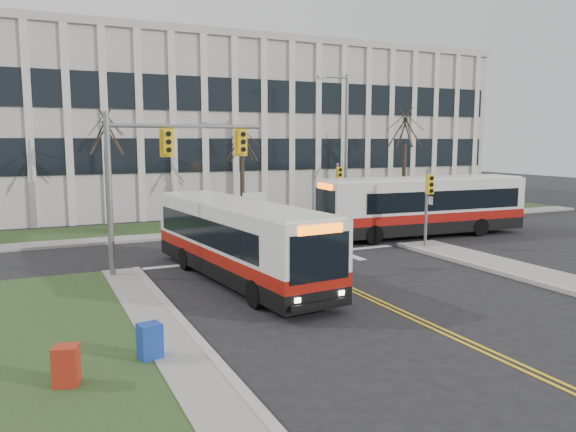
% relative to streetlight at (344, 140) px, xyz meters
% --- Properties ---
extents(ground, '(120.00, 120.00, 0.00)m').
position_rel_streetlight_xyz_m(ground, '(-8.03, -16.20, -5.19)').
color(ground, black).
rests_on(ground, ground).
extents(sidewalk_west, '(1.20, 26.00, 0.14)m').
position_rel_streetlight_xyz_m(sidewalk_west, '(-15.03, -21.20, -5.12)').
color(sidewalk_west, '#9E9B93').
rests_on(sidewalk_west, ground).
extents(sidewalk_cross, '(44.00, 1.60, 0.14)m').
position_rel_streetlight_xyz_m(sidewalk_cross, '(-3.03, -1.00, -5.12)').
color(sidewalk_cross, '#9E9B93').
rests_on(sidewalk_cross, ground).
extents(building_lawn, '(44.00, 5.00, 0.12)m').
position_rel_streetlight_xyz_m(building_lawn, '(-3.03, 1.80, -5.13)').
color(building_lawn, '#29461E').
rests_on(building_lawn, ground).
extents(office_building, '(40.00, 16.00, 12.00)m').
position_rel_streetlight_xyz_m(office_building, '(-3.03, 13.80, 0.81)').
color(office_building, beige).
rests_on(office_building, ground).
extents(mast_arm_signal, '(6.11, 0.38, 6.20)m').
position_rel_streetlight_xyz_m(mast_arm_signal, '(-13.65, -9.04, -0.94)').
color(mast_arm_signal, slate).
rests_on(mast_arm_signal, ground).
extents(signal_pole_near, '(0.34, 0.39, 3.80)m').
position_rel_streetlight_xyz_m(signal_pole_near, '(-0.83, -9.30, -2.69)').
color(signal_pole_near, slate).
rests_on(signal_pole_near, ground).
extents(signal_pole_far, '(0.34, 0.39, 3.80)m').
position_rel_streetlight_xyz_m(signal_pole_far, '(-0.83, -0.80, -2.69)').
color(signal_pole_far, slate).
rests_on(signal_pole_far, ground).
extents(streetlight, '(2.15, 0.25, 9.20)m').
position_rel_streetlight_xyz_m(streetlight, '(0.00, 0.00, 0.00)').
color(streetlight, slate).
rests_on(streetlight, ground).
extents(directory_sign, '(1.50, 0.12, 2.00)m').
position_rel_streetlight_xyz_m(directory_sign, '(-5.53, 1.30, -4.02)').
color(directory_sign, slate).
rests_on(directory_sign, ground).
extents(tree_left, '(1.80, 1.80, 7.70)m').
position_rel_streetlight_xyz_m(tree_left, '(-14.03, 1.80, 0.32)').
color(tree_left, '#42352B').
rests_on(tree_left, ground).
extents(tree_mid, '(1.80, 1.80, 6.82)m').
position_rel_streetlight_xyz_m(tree_mid, '(-6.03, 2.00, -0.31)').
color(tree_mid, '#42352B').
rests_on(tree_mid, ground).
extents(tree_right, '(1.80, 1.80, 8.25)m').
position_rel_streetlight_xyz_m(tree_right, '(5.97, 1.80, 0.71)').
color(tree_right, '#42352B').
rests_on(tree_right, ground).
extents(bus_main, '(3.41, 10.93, 2.87)m').
position_rel_streetlight_xyz_m(bus_main, '(-11.15, -11.37, -3.76)').
color(bus_main, silver).
rests_on(bus_main, ground).
extents(bus_cross, '(11.81, 3.11, 3.12)m').
position_rel_streetlight_xyz_m(bus_cross, '(1.22, -6.37, -3.63)').
color(bus_cross, silver).
rests_on(bus_cross, ground).
extents(newspaper_box_blue, '(0.58, 0.54, 0.95)m').
position_rel_streetlight_xyz_m(newspaper_box_blue, '(-15.67, -17.87, -4.72)').
color(newspaper_box_blue, '#16369A').
rests_on(newspaper_box_blue, ground).
extents(newspaper_box_red, '(0.60, 0.57, 0.95)m').
position_rel_streetlight_xyz_m(newspaper_box_red, '(-17.53, -18.57, -4.72)').
color(newspaper_box_red, '#A62515').
rests_on(newspaper_box_red, ground).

